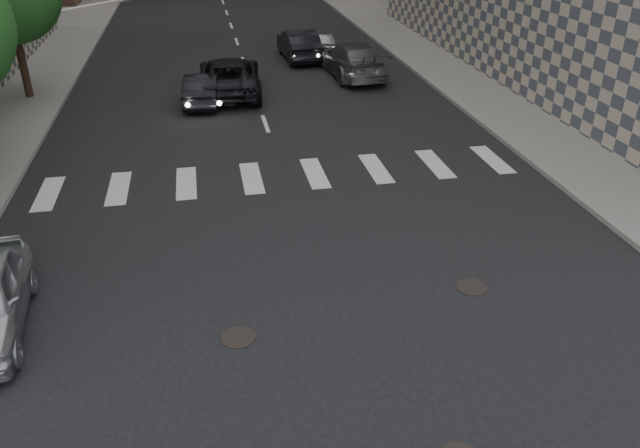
# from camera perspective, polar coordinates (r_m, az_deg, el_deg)

# --- Properties ---
(ground) EXTENTS (160.00, 160.00, 0.00)m
(ground) POSITION_cam_1_polar(r_m,az_deg,el_deg) (12.07, 2.71, -12.71)
(ground) COLOR black
(ground) RESTS_ON ground
(sidewalk_right) EXTENTS (13.00, 80.00, 0.15)m
(sidewalk_right) POSITION_cam_1_polar(r_m,az_deg,el_deg) (34.26, 19.29, 13.49)
(sidewalk_right) COLOR gray
(sidewalk_right) RESTS_ON ground
(manhole_b) EXTENTS (0.70, 0.70, 0.02)m
(manhole_b) POSITION_cam_1_polar(r_m,az_deg,el_deg) (12.77, -7.47, -10.24)
(manhole_b) COLOR black
(manhole_b) RESTS_ON ground
(manhole_c) EXTENTS (0.70, 0.70, 0.02)m
(manhole_c) POSITION_cam_1_polar(r_m,az_deg,el_deg) (14.52, 13.69, -5.63)
(manhole_c) COLOR black
(manhole_c) RESTS_ON ground
(traffic_car_a) EXTENTS (1.71, 4.01, 1.29)m
(traffic_car_a) POSITION_cam_1_polar(r_m,az_deg,el_deg) (26.90, -10.73, 12.08)
(traffic_car_a) COLOR black
(traffic_car_a) RESTS_ON ground
(traffic_car_b) EXTENTS (2.53, 5.64, 1.60)m
(traffic_car_b) POSITION_cam_1_polar(r_m,az_deg,el_deg) (30.67, 3.01, 14.80)
(traffic_car_b) COLOR #56595E
(traffic_car_b) RESTS_ON ground
(traffic_car_c) EXTENTS (2.96, 5.82, 1.57)m
(traffic_car_c) POSITION_cam_1_polar(r_m,az_deg,el_deg) (28.04, -8.31, 13.23)
(traffic_car_c) COLOR black
(traffic_car_c) RESTS_ON ground
(traffic_car_d) EXTENTS (1.71, 3.95, 1.33)m
(traffic_car_d) POSITION_cam_1_polar(r_m,az_deg,el_deg) (35.25, -0.07, 16.37)
(traffic_car_d) COLOR silver
(traffic_car_d) RESTS_ON ground
(traffic_car_e) EXTENTS (1.83, 4.69, 1.52)m
(traffic_car_e) POSITION_cam_1_polar(r_m,az_deg,el_deg) (34.00, -1.94, 16.08)
(traffic_car_e) COLOR black
(traffic_car_e) RESTS_ON ground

